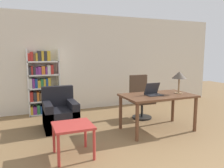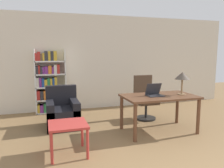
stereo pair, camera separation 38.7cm
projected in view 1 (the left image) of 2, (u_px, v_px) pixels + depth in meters
The scene contains 8 objects.
wall_back at pixel (99, 62), 6.44m from camera, with size 8.00×0.06×2.70m.
desk at pixel (158, 99), 4.56m from camera, with size 1.49×0.85×0.76m.
laptop at pixel (153, 92), 4.50m from camera, with size 0.32×0.26×0.25m.
table_lamp at pixel (179, 76), 4.64m from camera, with size 0.31×0.31×0.47m.
office_chair at pixel (141, 98), 5.49m from camera, with size 0.50×0.50×1.07m.
side_table_blue at pixel (73, 129), 3.41m from camera, with size 0.60×0.57×0.52m.
armchair at pixel (60, 115), 4.75m from camera, with size 0.69×0.80×0.88m.
bookshelf at pixel (42, 84), 5.72m from camera, with size 0.81×0.28×1.73m.
Camera 1 is at (-2.11, -1.59, 1.62)m, focal length 35.00 mm.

